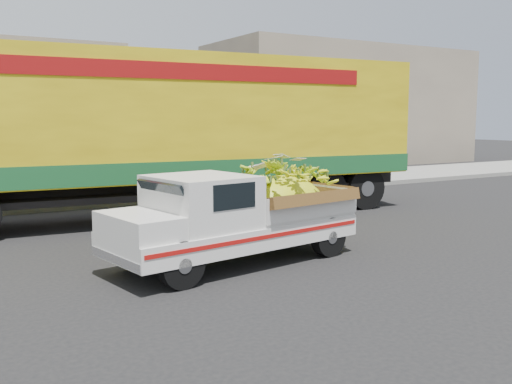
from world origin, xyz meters
TOP-DOWN VIEW (x-y plane):
  - ground at (0.00, 0.00)m, footprint 100.00×100.00m
  - curb at (0.00, 7.54)m, footprint 60.00×0.25m
  - sidewalk at (0.00, 9.64)m, footprint 60.00×4.00m
  - building_right at (14.00, 16.54)m, footprint 14.00×6.00m
  - pickup_truck at (-0.96, 0.56)m, footprint 4.41×2.19m
  - semi_trailer at (-0.27, 5.09)m, footprint 12.04×3.40m

SIDE VIEW (x-z plane):
  - ground at x=0.00m, z-range 0.00..0.00m
  - sidewalk at x=0.00m, z-range 0.00..0.14m
  - curb at x=0.00m, z-range 0.00..0.15m
  - pickup_truck at x=-0.96m, z-range 0.06..1.54m
  - semi_trailer at x=-0.27m, z-range 0.22..4.02m
  - building_right at x=14.00m, z-range 0.00..6.00m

